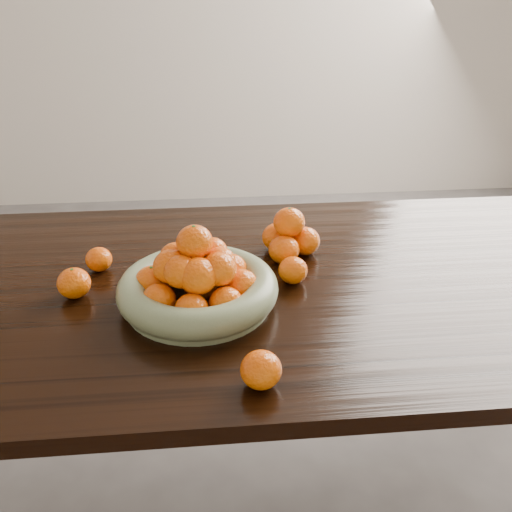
{
  "coord_description": "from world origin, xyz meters",
  "views": [
    {
      "loc": [
        -0.14,
        -1.24,
        1.46
      ],
      "look_at": [
        -0.02,
        -0.02,
        0.83
      ],
      "focal_mm": 40.0,
      "sensor_mm": 36.0,
      "label": 1
    }
  ],
  "objects": [
    {
      "name": "loose_orange_1",
      "position": [
        -0.05,
        -0.4,
        0.79
      ],
      "size": [
        0.08,
        0.08,
        0.07
      ],
      "primitive_type": "ellipsoid",
      "color": "#FF6907",
      "rests_on": "dining_table"
    },
    {
      "name": "fruit_bowl",
      "position": [
        -0.17,
        -0.1,
        0.81
      ],
      "size": [
        0.37,
        0.37,
        0.2
      ],
      "rotation": [
        0.0,
        0.0,
        0.42
      ],
      "color": "gray",
      "rests_on": "dining_table"
    },
    {
      "name": "dining_table",
      "position": [
        0.0,
        0.0,
        0.66
      ],
      "size": [
        2.0,
        1.0,
        0.75
      ],
      "color": "black",
      "rests_on": "ground"
    },
    {
      "name": "orange_pyramid",
      "position": [
        0.08,
        0.13,
        0.8
      ],
      "size": [
        0.15,
        0.16,
        0.14
      ],
      "rotation": [
        0.0,
        0.0,
        -0.41
      ],
      "color": "#FF6907",
      "rests_on": "dining_table"
    },
    {
      "name": "loose_orange_2",
      "position": [
        0.07,
        -0.02,
        0.78
      ],
      "size": [
        0.07,
        0.07,
        0.07
      ],
      "primitive_type": "ellipsoid",
      "color": "#FF6907",
      "rests_on": "dining_table"
    },
    {
      "name": "loose_orange_3",
      "position": [
        -0.42,
        0.09,
        0.78
      ],
      "size": [
        0.07,
        0.07,
        0.06
      ],
      "primitive_type": "ellipsoid",
      "color": "#FF6907",
      "rests_on": "dining_table"
    },
    {
      "name": "ground",
      "position": [
        0.0,
        0.0,
        0.0
      ],
      "size": [
        5.0,
        5.0,
        0.0
      ],
      "primitive_type": "plane",
      "color": "#575452",
      "rests_on": "ground"
    },
    {
      "name": "loose_orange_0",
      "position": [
        -0.46,
        -0.04,
        0.79
      ],
      "size": [
        0.08,
        0.08,
        0.07
      ],
      "primitive_type": "ellipsoid",
      "color": "#FF6907",
      "rests_on": "dining_table"
    }
  ]
}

